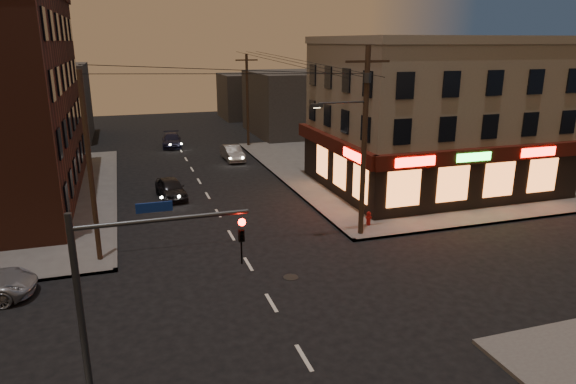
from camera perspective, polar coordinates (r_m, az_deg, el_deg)
name	(u,v)px	position (r m, az deg, el deg)	size (l,w,h in m)	color
ground	(271,303)	(21.57, -1.87, -12.21)	(120.00, 120.00, 0.00)	black
sidewalk_ne	(412,166)	(45.01, 13.65, 2.79)	(24.00, 28.00, 0.15)	#514F4C
pizza_building	(433,114)	(38.35, 15.84, 8.35)	(15.85, 12.85, 10.50)	gray
bg_building_ne_a	(296,103)	(59.78, 0.95, 9.87)	(10.00, 12.00, 7.00)	#3F3D3A
bg_building_nw	(44,103)	(61.05, -25.48, 8.91)	(9.00, 10.00, 8.00)	#3F3D3A
bg_building_ne_b	(250,96)	(72.65, -4.20, 10.60)	(8.00, 8.00, 6.00)	#3F3D3A
utility_pole_main	(363,132)	(27.16, 8.30, 6.57)	(4.20, 0.44, 10.00)	#382619
utility_pole_far	(247,100)	(51.93, -4.53, 10.10)	(0.26, 0.26, 9.00)	#382619
utility_pole_west	(90,169)	(25.41, -21.13, 2.39)	(0.24, 0.24, 9.00)	#382619
traffic_signal	(122,292)	(14.05, -17.99, -10.54)	(4.49, 0.32, 6.47)	#333538
sedan_near	(171,188)	(35.88, -12.89, 0.41)	(1.63, 4.04, 1.38)	black
sedan_mid	(232,153)	(46.43, -6.19, 4.34)	(1.44, 4.12, 1.36)	gray
sedan_far	(172,140)	(53.60, -12.81, 5.63)	(1.85, 4.56, 1.32)	black
fire_hydrant	(369,218)	(29.85, 8.94, -2.83)	(0.37, 0.37, 0.81)	maroon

